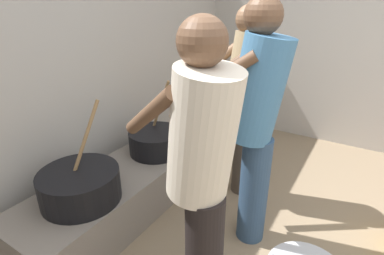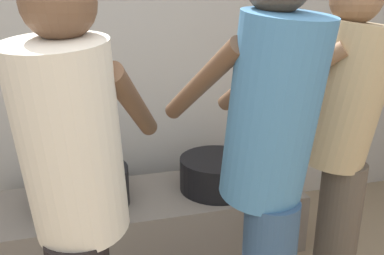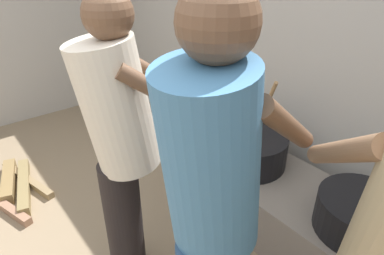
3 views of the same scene
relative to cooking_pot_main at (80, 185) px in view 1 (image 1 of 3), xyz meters
The scene contains 7 objects.
block_enclosure_rear 0.80m from the cooking_pot_main, 76.51° to the left, with size 5.59×0.20×2.11m, color #ADA8A0.
hearth_ledge 0.50m from the cooking_pot_main, ahead, with size 1.81×0.60×0.37m, color slate.
cooking_pot_main is the anchor object (origin of this frame).
cooking_pot_secondary 0.81m from the cooking_pot_main, ahead, with size 0.47×0.47×0.65m.
cook_in_cream_shirt 1.02m from the cooking_pot_main, 89.44° to the right, with size 0.55×0.73×1.58m.
cook_in_tan_shirt 1.41m from the cooking_pot_main, 29.91° to the right, with size 0.71×0.68×1.61m.
cook_in_blue_shirt 1.25m from the cooking_pot_main, 54.73° to the right, with size 0.49×0.74×1.66m.
Camera 1 is at (-1.16, 0.20, 1.62)m, focal length 27.78 mm.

